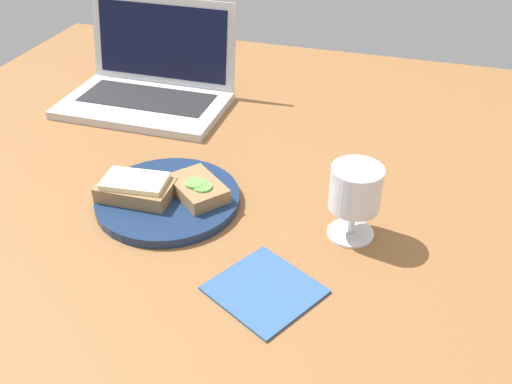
{
  "coord_description": "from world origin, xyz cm",
  "views": [
    {
      "loc": [
        29.93,
        -75.08,
        57.6
      ],
      "look_at": [
        8.93,
        -6.13,
        8.0
      ],
      "focal_mm": 40.0,
      "sensor_mm": 36.0,
      "label": 1
    }
  ],
  "objects_px": {
    "plate": "(168,199)",
    "wine_glass": "(355,192)",
    "napkin": "(264,290)",
    "laptop": "(150,85)",
    "sandwich_with_cucumber": "(198,188)",
    "sandwich_with_cheese": "(136,188)"
  },
  "relations": [
    {
      "from": "laptop",
      "to": "napkin",
      "type": "distance_m",
      "value": 0.63
    },
    {
      "from": "sandwich_with_cucumber",
      "to": "napkin",
      "type": "bearing_deg",
      "value": -45.79
    },
    {
      "from": "plate",
      "to": "wine_glass",
      "type": "bearing_deg",
      "value": 1.26
    },
    {
      "from": "laptop",
      "to": "sandwich_with_cheese",
      "type": "bearing_deg",
      "value": -67.69
    },
    {
      "from": "plate",
      "to": "sandwich_with_cheese",
      "type": "bearing_deg",
      "value": -160.22
    },
    {
      "from": "sandwich_with_cheese",
      "to": "plate",
      "type": "bearing_deg",
      "value": 19.78
    },
    {
      "from": "sandwich_with_cucumber",
      "to": "wine_glass",
      "type": "relative_size",
      "value": 1.01
    },
    {
      "from": "laptop",
      "to": "napkin",
      "type": "height_order",
      "value": "laptop"
    },
    {
      "from": "napkin",
      "to": "sandwich_with_cucumber",
      "type": "bearing_deg",
      "value": 134.21
    },
    {
      "from": "sandwich_with_cucumber",
      "to": "laptop",
      "type": "bearing_deg",
      "value": 126.49
    },
    {
      "from": "sandwich_with_cheese",
      "to": "laptop",
      "type": "bearing_deg",
      "value": 112.31
    },
    {
      "from": "wine_glass",
      "to": "laptop",
      "type": "height_order",
      "value": "laptop"
    },
    {
      "from": "wine_glass",
      "to": "napkin",
      "type": "relative_size",
      "value": 0.91
    },
    {
      "from": "sandwich_with_cucumber",
      "to": "laptop",
      "type": "relative_size",
      "value": 0.35
    },
    {
      "from": "sandwich_with_cheese",
      "to": "wine_glass",
      "type": "bearing_deg",
      "value": 3.85
    },
    {
      "from": "plate",
      "to": "wine_glass",
      "type": "xyz_separation_m",
      "value": [
        0.3,
        0.01,
        0.07
      ]
    },
    {
      "from": "plate",
      "to": "sandwich_with_cheese",
      "type": "height_order",
      "value": "sandwich_with_cheese"
    },
    {
      "from": "sandwich_with_cucumber",
      "to": "sandwich_with_cheese",
      "type": "height_order",
      "value": "sandwich_with_cheese"
    },
    {
      "from": "wine_glass",
      "to": "napkin",
      "type": "bearing_deg",
      "value": -120.27
    },
    {
      "from": "sandwich_with_cheese",
      "to": "wine_glass",
      "type": "distance_m",
      "value": 0.35
    },
    {
      "from": "plate",
      "to": "sandwich_with_cucumber",
      "type": "height_order",
      "value": "sandwich_with_cucumber"
    },
    {
      "from": "wine_glass",
      "to": "napkin",
      "type": "xyz_separation_m",
      "value": [
        -0.09,
        -0.16,
        -0.08
      ]
    }
  ]
}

